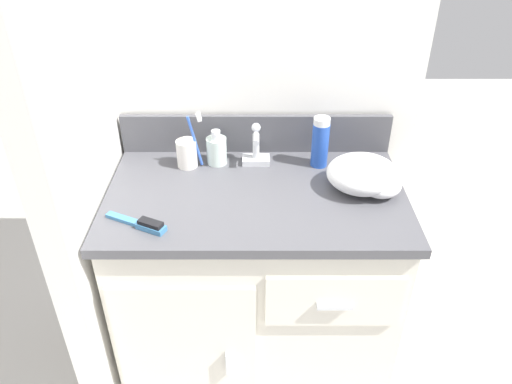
# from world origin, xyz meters

# --- Properties ---
(ground_plane) EXTENTS (6.00, 6.00, 0.00)m
(ground_plane) POSITION_xyz_m (0.00, 0.00, 0.00)
(ground_plane) COLOR beige
(wall_back) EXTENTS (1.09, 0.08, 2.20)m
(wall_back) POSITION_xyz_m (0.00, 0.32, 1.10)
(wall_back) COLOR silver
(wall_back) RESTS_ON ground_plane
(wall_left) EXTENTS (0.08, 0.62, 2.20)m
(wall_left) POSITION_xyz_m (-0.50, 0.00, 1.10)
(wall_left) COLOR silver
(wall_left) RESTS_ON ground_plane
(vanity) EXTENTS (0.91, 0.56, 0.79)m
(vanity) POSITION_xyz_m (-0.00, -0.00, 0.41)
(vanity) COLOR silver
(vanity) RESTS_ON ground_plane
(backsplash) EXTENTS (0.91, 0.02, 0.13)m
(backsplash) POSITION_xyz_m (0.00, 0.26, 0.85)
(backsplash) COLOR #4C4C51
(backsplash) RESTS_ON vanity
(sink_faucet) EXTENTS (0.09, 0.09, 0.14)m
(sink_faucet) POSITION_xyz_m (0.00, 0.18, 0.84)
(sink_faucet) COLOR silver
(sink_faucet) RESTS_ON vanity
(toothbrush_cup) EXTENTS (0.09, 0.07, 0.19)m
(toothbrush_cup) POSITION_xyz_m (-0.22, 0.16, 0.84)
(toothbrush_cup) COLOR white
(toothbrush_cup) RESTS_ON vanity
(soap_dispenser) EXTENTS (0.07, 0.07, 0.12)m
(soap_dispenser) POSITION_xyz_m (-0.13, 0.18, 0.84)
(soap_dispenser) COLOR silver
(soap_dispenser) RESTS_ON vanity
(shaving_cream_can) EXTENTS (0.05, 0.05, 0.17)m
(shaving_cream_can) POSITION_xyz_m (0.21, 0.17, 0.87)
(shaving_cream_can) COLOR #234CB2
(shaving_cream_can) RESTS_ON vanity
(hairbrush) EXTENTS (0.18, 0.11, 0.03)m
(hairbrush) POSITION_xyz_m (-0.31, -0.17, 0.80)
(hairbrush) COLOR teal
(hairbrush) RESTS_ON vanity
(hand_towel) EXTENTS (0.22, 0.20, 0.10)m
(hand_towel) POSITION_xyz_m (0.33, 0.02, 0.84)
(hand_towel) COLOR white
(hand_towel) RESTS_ON vanity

